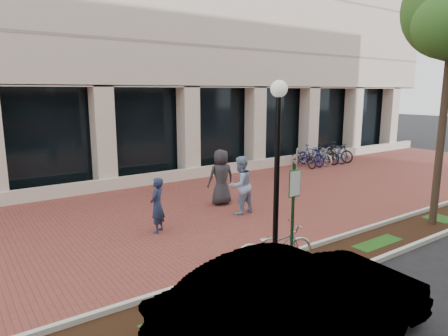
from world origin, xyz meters
TOP-DOWN VIEW (x-y plane):
  - ground at (0.00, 0.00)m, footprint 120.00×120.00m
  - brick_plaza at (0.00, 0.00)m, footprint 40.00×9.00m
  - planting_strip at (0.00, -5.25)m, footprint 40.00×1.50m
  - curb_plaza_side at (0.00, -4.50)m, footprint 40.00×0.12m
  - curb_street_side at (0.00, -6.00)m, footprint 40.00×0.12m
  - parking_sign at (-1.08, -5.04)m, footprint 0.34×0.07m
  - lamppost at (-1.48, -4.90)m, footprint 0.36×0.36m
  - locked_bicycle at (-1.36, -4.75)m, footprint 2.03×1.17m
  - pedestrian_left at (-2.54, -1.12)m, footprint 0.69×0.67m
  - pedestrian_mid at (0.48, -1.06)m, footprint 1.02×0.84m
  - pedestrian_right at (0.60, 0.23)m, footprint 1.07×0.79m
  - bollard at (7.88, 3.68)m, footprint 0.12×0.12m
  - bike_rack_cluster at (9.62, 3.55)m, footprint 3.60×2.03m
  - sedan_near_curb at (-3.08, -7.19)m, footprint 4.70×1.88m

SIDE VIEW (x-z plane):
  - ground at x=0.00m, z-range 0.00..0.00m
  - brick_plaza at x=0.00m, z-range 0.00..0.01m
  - planting_strip at x=0.00m, z-range 0.00..0.01m
  - curb_plaza_side at x=0.00m, z-range 0.00..0.12m
  - curb_street_side at x=0.00m, z-range 0.00..0.12m
  - locked_bicycle at x=-1.36m, z-range 0.00..1.01m
  - bollard at x=7.88m, z-range 0.01..1.05m
  - bike_rack_cluster at x=9.62m, z-range -0.03..1.11m
  - sedan_near_curb at x=-3.08m, z-range 0.00..1.52m
  - pedestrian_left at x=-2.54m, z-range 0.00..1.61m
  - pedestrian_mid at x=0.48m, z-range 0.00..1.93m
  - pedestrian_right at x=0.60m, z-range 0.00..1.99m
  - parking_sign at x=-1.08m, z-range 0.33..2.77m
  - lamppost at x=-1.48m, z-range 0.28..4.50m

